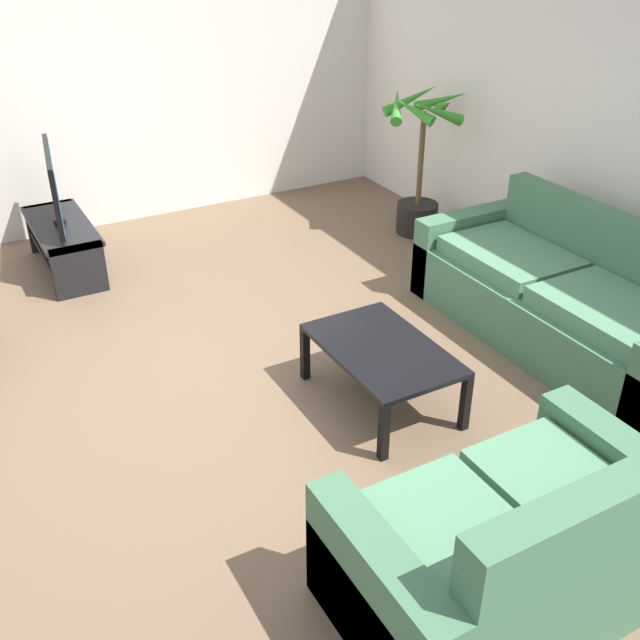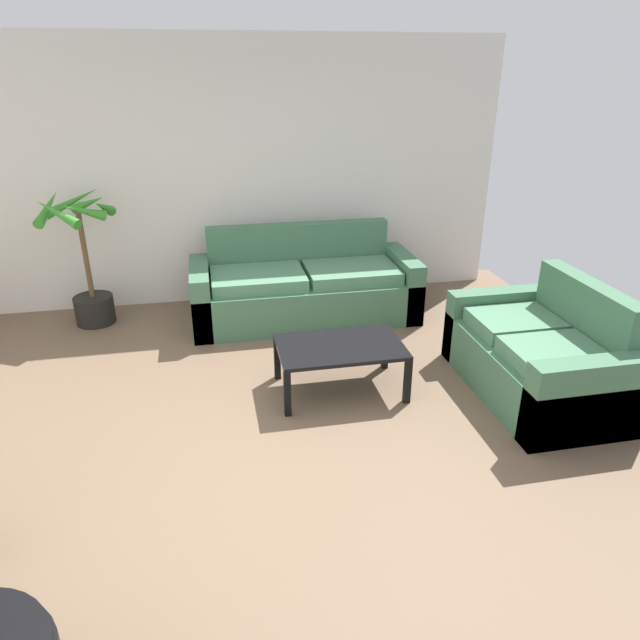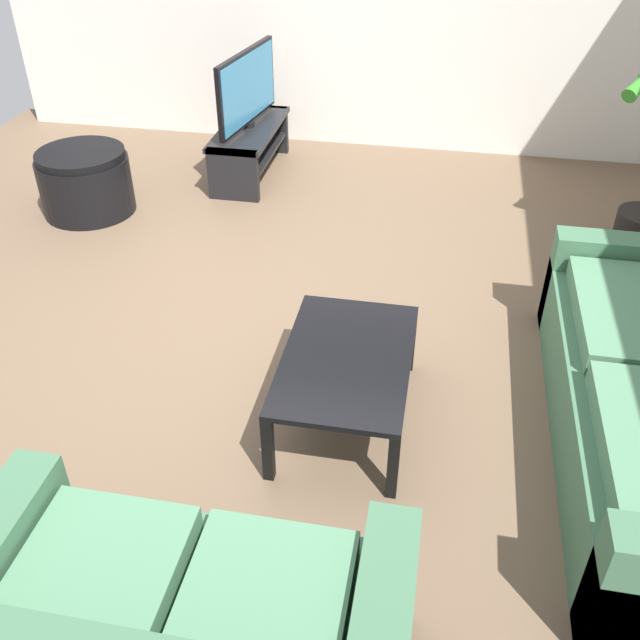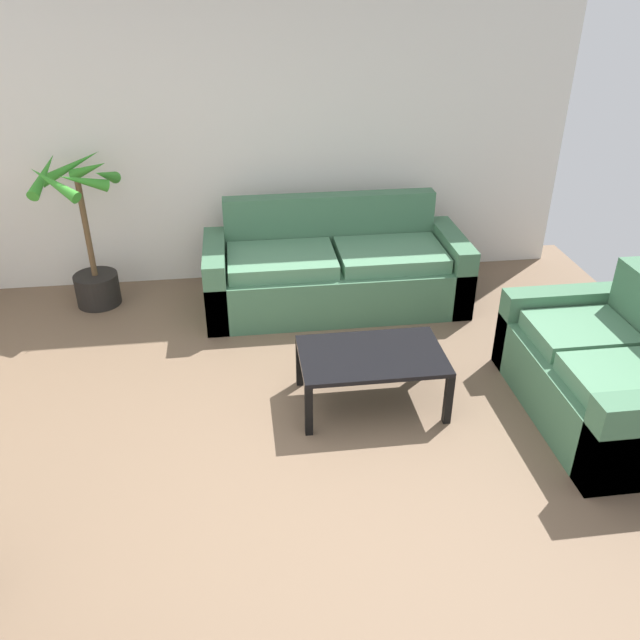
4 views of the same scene
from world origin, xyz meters
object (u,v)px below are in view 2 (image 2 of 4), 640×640
at_px(couch_main, 304,289).
at_px(potted_palm, 87,269).
at_px(couch_loveseat, 539,358).
at_px(coffee_table, 340,351).

relative_size(couch_main, potted_palm, 1.70).
bearing_deg(couch_loveseat, couch_main, 129.93).
relative_size(couch_loveseat, potted_palm, 1.13).
relative_size(couch_main, couch_loveseat, 1.50).
bearing_deg(couch_loveseat, potted_palm, 149.93).
bearing_deg(coffee_table, couch_main, 90.79).
height_order(couch_main, potted_palm, potted_palm).
relative_size(couch_loveseat, coffee_table, 1.53).
xyz_separation_m(couch_loveseat, coffee_table, (-1.52, 0.33, 0.05)).
bearing_deg(potted_palm, coffee_table, -39.97).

